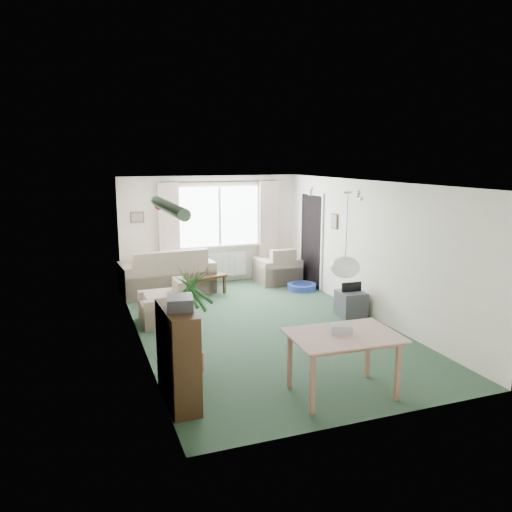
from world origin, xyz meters
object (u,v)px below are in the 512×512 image
object	(u,v)px
tv_cube	(351,304)
pet_bed	(302,287)
sofa	(167,270)
houseplant	(192,319)
armchair_left	(164,302)
dining_table	(342,365)
armchair_corner	(277,265)
coffee_table	(203,285)
bookshelf	(178,356)

from	to	relation	value
tv_cube	pet_bed	xyz separation A→B (m)	(-0.05, 1.94, -0.16)
sofa	houseplant	world-z (taller)	houseplant
armchair_left	dining_table	bearing A→B (deg)	24.24
armchair_left	tv_cube	size ratio (longest dim) A/B	1.69
sofa	tv_cube	size ratio (longest dim) A/B	3.85
houseplant	tv_cube	bearing A→B (deg)	23.14
armchair_corner	dining_table	bearing A→B (deg)	75.15
armchair_left	tv_cube	bearing A→B (deg)	76.53
armchair_corner	armchair_left	size ratio (longest dim) A/B	1.10
armchair_left	pet_bed	distance (m)	3.38
coffee_table	dining_table	size ratio (longest dim) A/B	0.77
dining_table	bookshelf	bearing A→B (deg)	166.02
sofa	coffee_table	bearing A→B (deg)	141.78
sofa	armchair_corner	world-z (taller)	sofa
sofa	bookshelf	distance (m)	4.94
armchair_corner	tv_cube	distance (m)	2.74
armchair_corner	coffee_table	bearing A→B (deg)	12.43
armchair_corner	pet_bed	bearing A→B (deg)	107.63
armchair_left	pet_bed	world-z (taller)	armchair_left
houseplant	tv_cube	xyz separation A→B (m)	(3.20, 1.37, -0.50)
bookshelf	pet_bed	size ratio (longest dim) A/B	1.82
armchair_corner	coffee_table	xyz separation A→B (m)	(-1.84, -0.42, -0.20)
sofa	coffee_table	world-z (taller)	sofa
bookshelf	armchair_corner	bearing A→B (deg)	54.18
bookshelf	tv_cube	size ratio (longest dim) A/B	2.32
houseplant	tv_cube	size ratio (longest dim) A/B	2.94
armchair_corner	tv_cube	size ratio (longest dim) A/B	1.85
armchair_corner	coffee_table	world-z (taller)	armchair_corner
sofa	pet_bed	world-z (taller)	sofa
sofa	armchair_left	world-z (taller)	sofa
armchair_corner	armchair_left	bearing A→B (deg)	33.73
pet_bed	tv_cube	bearing A→B (deg)	-88.52
houseplant	dining_table	world-z (taller)	houseplant
sofa	dining_table	size ratio (longest dim) A/B	1.61
bookshelf	dining_table	world-z (taller)	bookshelf
dining_table	tv_cube	bearing A→B (deg)	57.36
pet_bed	armchair_corner	bearing A→B (deg)	108.10
coffee_table	pet_bed	world-z (taller)	coffee_table
dining_table	tv_cube	xyz separation A→B (m)	(1.67, 2.61, -0.14)
coffee_table	dining_table	world-z (taller)	dining_table
bookshelf	sofa	bearing A→B (deg)	79.22
houseplant	pet_bed	bearing A→B (deg)	46.42
dining_table	pet_bed	bearing A→B (deg)	70.39
sofa	armchair_corner	size ratio (longest dim) A/B	2.08
coffee_table	bookshelf	size ratio (longest dim) A/B	0.80
houseplant	pet_bed	world-z (taller)	houseplant
armchair_left	armchair_corner	bearing A→B (deg)	123.93
pet_bed	coffee_table	bearing A→B (deg)	170.28
sofa	armchair_left	bearing A→B (deg)	74.50
armchair_left	pet_bed	size ratio (longest dim) A/B	1.33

